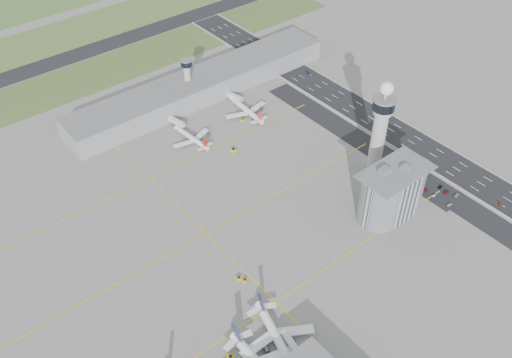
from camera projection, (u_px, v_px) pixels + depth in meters
ground at (295, 231)px, 318.05m from camera, size 1000.00×1000.00×0.00m
grass_strip_0 at (81, 79)px, 440.21m from camera, size 480.00×50.00×0.08m
grass_strip_1 at (41, 43)px, 484.11m from camera, size 480.00×60.00×0.08m
grass_strip_2 at (6, 11)px, 530.93m from camera, size 480.00×70.00×0.08m
runway at (61, 60)px, 461.86m from camera, size 480.00×22.00×0.10m
highway at (426, 151)px, 372.66m from camera, size 28.00×500.00×0.10m
barrier_left at (412, 159)px, 365.65m from camera, size 0.60×500.00×1.20m
barrier_right at (439, 142)px, 378.95m from camera, size 0.60×500.00×1.20m
landside_road at (413, 174)px, 354.93m from camera, size 18.00×260.00×0.08m
parking_lot at (427, 185)px, 346.95m from camera, size 20.00×44.00×0.10m
taxiway_line_h_0 at (276, 302)px, 281.48m from camera, size 260.00×0.60×0.01m
taxiway_line_h_1 at (206, 234)px, 316.60m from camera, size 260.00×0.60×0.01m
taxiway_line_h_2 at (150, 179)px, 351.72m from camera, size 260.00×0.60×0.01m
taxiway_line_v at (206, 234)px, 316.60m from camera, size 0.60×260.00×0.01m
control_tower at (380, 126)px, 333.92m from camera, size 14.00×14.00×64.50m
secondary_tower at (187, 76)px, 407.75m from camera, size 8.60×8.60×31.90m
admin_building at (392, 192)px, 319.82m from camera, size 42.00×24.00×33.50m
terminal_pier at (201, 85)px, 418.49m from camera, size 210.00×32.00×15.80m
airplane_near_c at (278, 337)px, 259.48m from camera, size 47.92×52.54×12.36m
airplane_far_a at (191, 135)px, 377.74m from camera, size 31.89×36.60×9.61m
airplane_far_b at (246, 107)px, 401.89m from camera, size 35.77×41.28×11.00m
jet_bridge_near_2 at (299, 357)px, 255.29m from camera, size 5.39×14.31×5.70m
jet_bridge_far_0 at (170, 120)px, 394.39m from camera, size 5.39×14.31×5.70m
jet_bridge_far_1 at (228, 95)px, 418.14m from camera, size 5.39×14.31×5.70m
tug_0 at (230, 357)px, 257.60m from camera, size 3.21×3.73×1.82m
tug_2 at (245, 280)px, 291.00m from camera, size 3.28×3.24×1.59m
tug_3 at (239, 278)px, 291.90m from camera, size 3.43×3.04×1.66m
tug_4 at (233, 150)px, 371.77m from camera, size 3.03×3.99×2.13m
tug_5 at (243, 120)px, 397.90m from camera, size 3.65×3.45×1.75m
car_lot_0 at (450, 205)px, 333.34m from camera, size 3.75×1.76×1.24m
car_lot_1 at (434, 195)px, 339.55m from camera, size 3.39×1.42×1.09m
car_lot_2 at (425, 190)px, 342.90m from camera, size 4.19×2.09×1.14m
car_lot_3 at (419, 185)px, 346.24m from camera, size 4.22×2.08×1.18m
car_lot_4 at (410, 181)px, 349.55m from camera, size 3.45×1.46×1.17m
car_lot_5 at (401, 175)px, 353.17m from camera, size 3.71×1.40×1.21m
car_lot_6 at (457, 195)px, 339.37m from camera, size 4.73×2.52×1.26m
car_lot_7 at (446, 192)px, 341.81m from camera, size 4.32×2.05×1.22m
car_lot_8 at (440, 187)px, 345.21m from camera, size 3.47×1.47×1.17m
car_lot_9 at (426, 176)px, 352.47m from camera, size 3.43×1.65×1.08m
car_lot_10 at (419, 172)px, 355.59m from camera, size 4.51×2.50×1.20m
car_lot_11 at (411, 167)px, 359.38m from camera, size 4.47×2.32×1.24m
car_hw_0 at (500, 203)px, 334.18m from camera, size 1.64×3.41×1.12m
car_hw_1 at (378, 122)px, 395.85m from camera, size 1.56×3.63×1.16m
car_hw_2 at (309, 73)px, 446.13m from camera, size 2.46×4.57×1.22m
car_hw_4 at (245, 49)px, 475.56m from camera, size 1.69×3.38×1.11m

